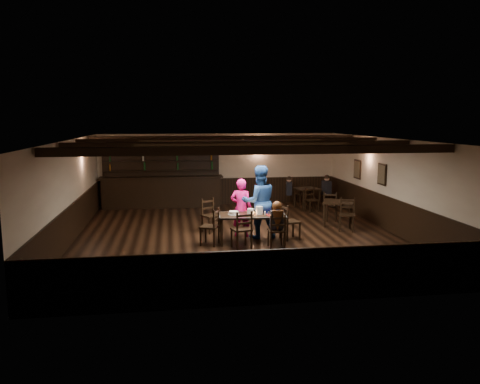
{
  "coord_description": "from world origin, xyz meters",
  "views": [
    {
      "loc": [
        -1.8,
        -12.71,
        3.26
      ],
      "look_at": [
        0.1,
        0.2,
        1.21
      ],
      "focal_mm": 35.0,
      "sensor_mm": 36.0,
      "label": 1
    }
  ],
  "objects": [
    {
      "name": "bg_patron_left",
      "position": [
        2.48,
        3.92,
        0.81
      ],
      "size": [
        0.26,
        0.37,
        0.69
      ],
      "color": "black",
      "rests_on": "ground"
    },
    {
      "name": "tea_light",
      "position": [
        0.32,
        -0.72,
        0.78
      ],
      "size": [
        0.05,
        0.05,
        0.06
      ],
      "color": "#A5A8AD",
      "rests_on": "dining_table"
    },
    {
      "name": "bg_patron_right",
      "position": [
        3.86,
        3.74,
        0.84
      ],
      "size": [
        0.29,
        0.4,
        0.74
      ],
      "color": "black",
      "rests_on": "ground"
    },
    {
      "name": "seated_person",
      "position": [
        0.8,
        -1.41,
        0.81
      ],
      "size": [
        0.32,
        0.48,
        0.77
      ],
      "color": "black",
      "rests_on": "ground"
    },
    {
      "name": "menu_blue",
      "position": [
        0.84,
        -0.66,
        0.75
      ],
      "size": [
        0.38,
        0.37,
        0.0
      ],
      "primitive_type": "cube",
      "rotation": [
        0.0,
        0.0,
        -0.67
      ],
      "color": "#0F104E",
      "rests_on": "dining_table"
    },
    {
      "name": "chair_near_right",
      "position": [
        0.8,
        -1.46,
        0.52
      ],
      "size": [
        0.42,
        0.4,
        0.89
      ],
      "color": "black",
      "rests_on": "ground"
    },
    {
      "name": "chair_end_right",
      "position": [
        1.28,
        -0.64,
        0.57
      ],
      "size": [
        0.53,
        0.54,
        0.98
      ],
      "color": "black",
      "rests_on": "ground"
    },
    {
      "name": "salt_shaker",
      "position": [
        0.6,
        -0.88,
        0.8
      ],
      "size": [
        0.04,
        0.04,
        0.1
      ],
      "primitive_type": "cylinder",
      "color": "silver",
      "rests_on": "dining_table"
    },
    {
      "name": "room_shell",
      "position": [
        0.01,
        0.04,
        1.75
      ],
      "size": [
        9.02,
        10.02,
        2.71
      ],
      "color": "beige",
      "rests_on": "ground"
    },
    {
      "name": "chair_end_left",
      "position": [
        -0.78,
        -0.9,
        0.57
      ],
      "size": [
        0.58,
        0.59,
        0.97
      ],
      "color": "black",
      "rests_on": "ground"
    },
    {
      "name": "woman_pink",
      "position": [
        0.08,
        -0.1,
        0.81
      ],
      "size": [
        0.69,
        0.56,
        1.63
      ],
      "primitive_type": "imported",
      "rotation": [
        0.0,
        0.0,
        2.82
      ],
      "color": "#FF1A88",
      "rests_on": "ground"
    },
    {
      "name": "back_table_b",
      "position": [
        3.07,
        3.61,
        0.65
      ],
      "size": [
        0.96,
        0.96,
        0.75
      ],
      "color": "black",
      "rests_on": "ground"
    },
    {
      "name": "bar_counter",
      "position": [
        -2.17,
        4.72,
        0.73
      ],
      "size": [
        4.5,
        0.7,
        2.2
      ],
      "color": "black",
      "rests_on": "ground"
    },
    {
      "name": "man_blue",
      "position": [
        0.56,
        -0.31,
        1.0
      ],
      "size": [
        1.03,
        0.83,
        2.0
      ],
      "primitive_type": "imported",
      "rotation": [
        0.0,
        0.0,
        3.22
      ],
      "color": "navy",
      "rests_on": "ground"
    },
    {
      "name": "plate_stack_b",
      "position": [
        0.48,
        -0.76,
        0.86
      ],
      "size": [
        0.18,
        0.18,
        0.21
      ],
      "primitive_type": "cylinder",
      "color": "white",
      "rests_on": "dining_table"
    },
    {
      "name": "pepper_shaker",
      "position": [
        0.69,
        -0.92,
        0.8
      ],
      "size": [
        0.04,
        0.04,
        0.1
      ],
      "primitive_type": "cylinder",
      "color": "#A5A8AD",
      "rests_on": "dining_table"
    },
    {
      "name": "plate_stack_a",
      "position": [
        0.23,
        -0.78,
        0.83
      ],
      "size": [
        0.17,
        0.17,
        0.16
      ],
      "primitive_type": "cylinder",
      "color": "white",
      "rests_on": "dining_table"
    },
    {
      "name": "back_table_a",
      "position": [
        3.25,
        0.81,
        0.66
      ],
      "size": [
        1.18,
        1.18,
        0.75
      ],
      "color": "black",
      "rests_on": "ground"
    },
    {
      "name": "cake",
      "position": [
        -0.21,
        -0.72,
        0.79
      ],
      "size": [
        0.3,
        0.3,
        0.1
      ],
      "color": "white",
      "rests_on": "dining_table"
    },
    {
      "name": "chair_near_left",
      "position": [
        -0.07,
        -1.39,
        0.57
      ],
      "size": [
        0.55,
        0.54,
        0.98
      ],
      "color": "black",
      "rests_on": "ground"
    },
    {
      "name": "ground",
      "position": [
        0.0,
        0.0,
        0.0
      ],
      "size": [
        10.0,
        10.0,
        0.0
      ],
      "primitive_type": "plane",
      "color": "black",
      "rests_on": "ground"
    },
    {
      "name": "dining_table",
      "position": [
        0.28,
        -0.77,
        0.68
      ],
      "size": [
        1.83,
        1.03,
        0.75
      ],
      "color": "black",
      "rests_on": "ground"
    },
    {
      "name": "menu_red",
      "position": [
        0.81,
        -0.9,
        0.75
      ],
      "size": [
        0.38,
        0.3,
        0.0
      ],
      "primitive_type": "cube",
      "rotation": [
        0.0,
        0.0,
        0.18
      ],
      "color": "maroon",
      "rests_on": "dining_table"
    },
    {
      "name": "drink_glass",
      "position": [
        0.57,
        -0.64,
        0.81
      ],
      "size": [
        0.07,
        0.07,
        0.12
      ],
      "primitive_type": "cylinder",
      "color": "silver",
      "rests_on": "dining_table"
    },
    {
      "name": "chair_far_pushed",
      "position": [
        -0.74,
        0.57,
        0.57
      ],
      "size": [
        0.61,
        0.6,
        0.97
      ],
      "color": "black",
      "rests_on": "ground"
    }
  ]
}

